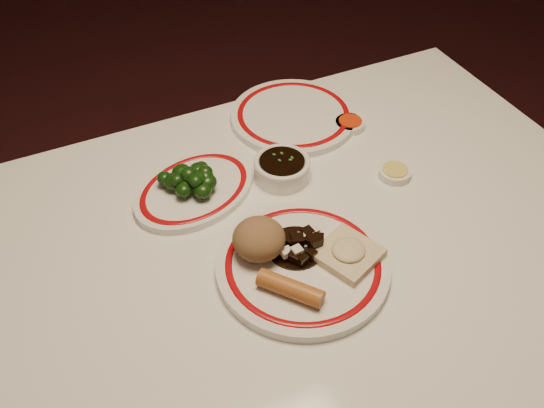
{
  "coord_description": "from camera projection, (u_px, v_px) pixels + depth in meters",
  "views": [
    {
      "loc": [
        -0.38,
        -0.63,
        1.54
      ],
      "look_at": [
        -0.05,
        0.06,
        0.8
      ],
      "focal_mm": 40.0,
      "sensor_mm": 36.0,
      "label": 1
    }
  ],
  "objects": [
    {
      "name": "spring_roll",
      "position": [
        290.0,
        288.0,
        0.95
      ],
      "size": [
        0.09,
        0.1,
        0.03
      ],
      "primitive_type": "cylinder",
      "rotation": [
        1.57,
        0.0,
        0.68
      ],
      "color": "#AC632A",
      "rests_on": "main_plate"
    },
    {
      "name": "broccoli_pile",
      "position": [
        192.0,
        179.0,
        1.13
      ],
      "size": [
        0.1,
        0.09,
        0.05
      ],
      "color": "#23471C",
      "rests_on": "broccoli_plate"
    },
    {
      "name": "stirfry_heap",
      "position": [
        300.0,
        245.0,
        1.02
      ],
      "size": [
        0.1,
        0.1,
        0.03
      ],
      "color": "black",
      "rests_on": "main_plate"
    },
    {
      "name": "dining_table",
      "position": [
        311.0,
        270.0,
        1.14
      ],
      "size": [
        1.2,
        0.9,
        0.75
      ],
      "color": "white",
      "rests_on": "ground"
    },
    {
      "name": "rice_mound",
      "position": [
        259.0,
        239.0,
        1.0
      ],
      "size": [
        0.09,
        0.09,
        0.06
      ],
      "primitive_type": "ellipsoid",
      "color": "brown",
      "rests_on": "main_plate"
    },
    {
      "name": "broccoli_plate",
      "position": [
        195.0,
        190.0,
        1.15
      ],
      "size": [
        0.3,
        0.28,
        0.02
      ],
      "color": "white",
      "rests_on": "dining_table"
    },
    {
      "name": "soy_bowl",
      "position": [
        282.0,
        169.0,
        1.18
      ],
      "size": [
        0.11,
        0.11,
        0.04
      ],
      "color": "white",
      "rests_on": "dining_table"
    },
    {
      "name": "main_plate",
      "position": [
        303.0,
        266.0,
        1.01
      ],
      "size": [
        0.36,
        0.36,
        0.02
      ],
      "color": "white",
      "rests_on": "dining_table"
    },
    {
      "name": "fried_wonton",
      "position": [
        348.0,
        253.0,
        1.01
      ],
      "size": [
        0.12,
        0.12,
        0.03
      ],
      "color": "beige",
      "rests_on": "main_plate"
    },
    {
      "name": "mustard_dish",
      "position": [
        395.0,
        173.0,
        1.19
      ],
      "size": [
        0.06,
        0.06,
        0.02
      ],
      "color": "white",
      "rests_on": "dining_table"
    },
    {
      "name": "sweet_sour_dish",
      "position": [
        350.0,
        124.0,
        1.3
      ],
      "size": [
        0.06,
        0.06,
        0.02
      ],
      "color": "white",
      "rests_on": "dining_table"
    },
    {
      "name": "far_plate",
      "position": [
        293.0,
        116.0,
        1.32
      ],
      "size": [
        0.34,
        0.34,
        0.02
      ],
      "color": "white",
      "rests_on": "dining_table"
    }
  ]
}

